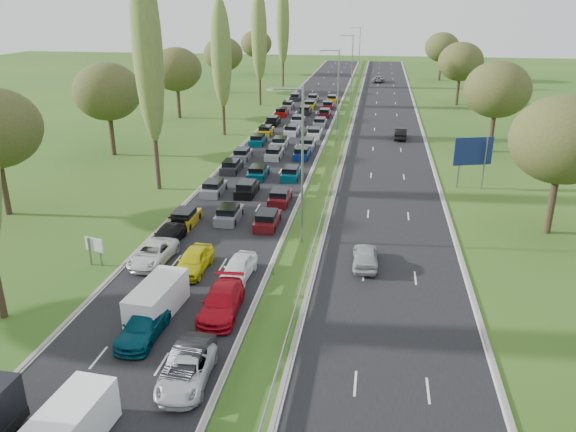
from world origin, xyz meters
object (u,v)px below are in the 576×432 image
at_px(near_car_2, 153,253).
at_px(white_van_rear, 159,297).
at_px(info_sign, 94,248).
at_px(white_van_front, 69,428).
at_px(direction_sign, 473,154).
at_px(near_car_3, 168,235).

xyz_separation_m(near_car_2, white_van_rear, (3.03, -6.60, 0.32)).
bearing_deg(info_sign, white_van_front, -66.26).
bearing_deg(white_van_rear, near_car_2, 119.43).
bearing_deg(info_sign, white_van_rear, -38.78).
distance_m(near_car_2, white_van_front, 18.05).
distance_m(white_van_front, direction_sign, 44.92).
xyz_separation_m(white_van_rear, direction_sign, (21.90, 28.27, 2.53)).
height_order(near_car_2, near_car_3, near_car_2).
bearing_deg(info_sign, direction_sign, 38.27).
xyz_separation_m(white_van_rear, info_sign, (-6.90, 5.55, 0.33)).
distance_m(near_car_3, white_van_front, 21.55).
distance_m(white_van_rear, direction_sign, 35.85).
bearing_deg(white_van_rear, white_van_front, -83.04).
bearing_deg(white_van_front, near_car_2, 105.58).
bearing_deg(white_van_front, info_sign, 118.28).
bearing_deg(white_van_rear, near_car_3, 112.43).
bearing_deg(near_car_2, direction_sign, 43.92).
bearing_deg(white_van_rear, direction_sign, 57.00).
distance_m(near_car_3, white_van_rear, 10.63).
height_order(white_van_rear, direction_sign, direction_sign).
distance_m(near_car_2, white_van_rear, 7.27).
xyz_separation_m(info_sign, direction_sign, (28.80, 22.72, 2.20)).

